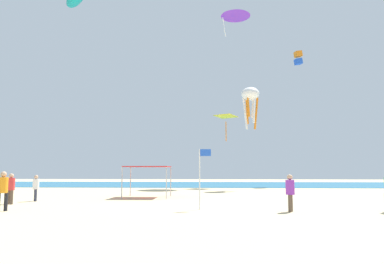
{
  "coord_description": "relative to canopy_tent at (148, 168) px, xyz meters",
  "views": [
    {
      "loc": [
        1.99,
        -20.36,
        1.99
      ],
      "look_at": [
        0.38,
        8.67,
        5.06
      ],
      "focal_mm": 33.48,
      "sensor_mm": 36.0,
      "label": 1
    }
  ],
  "objects": [
    {
      "name": "ground",
      "position": [
        2.69,
        -5.61,
        -2.18
      ],
      "size": [
        110.0,
        110.0,
        0.1
      ],
      "primitive_type": "cube",
      "color": "#D1BA8C"
    },
    {
      "name": "ocean_strip",
      "position": [
        2.69,
        23.11,
        -2.11
      ],
      "size": [
        110.0,
        19.0,
        0.03
      ],
      "primitive_type": "cube",
      "color": "#1E6B93",
      "rests_on": "ground"
    },
    {
      "name": "canopy_tent",
      "position": [
        0.0,
        0.0,
        0.0
      ],
      "size": [
        3.17,
        2.69,
        2.25
      ],
      "color": "#B2B2B7",
      "rests_on": "ground"
    },
    {
      "name": "person_near_tent",
      "position": [
        -7.0,
        -5.59,
        -1.09
      ],
      "size": [
        0.42,
        0.42,
        1.77
      ],
      "rotation": [
        0.0,
        0.0,
        2.55
      ],
      "color": "brown",
      "rests_on": "ground"
    },
    {
      "name": "person_leftmost",
      "position": [
        -6.54,
        -3.55,
        -1.16
      ],
      "size": [
        0.39,
        0.39,
        1.65
      ],
      "rotation": [
        0.0,
        0.0,
        5.3
      ],
      "color": "#33384C",
      "rests_on": "ground"
    },
    {
      "name": "person_rightmost",
      "position": [
        -5.47,
        -8.96,
        -1.01
      ],
      "size": [
        0.5,
        0.45,
        1.91
      ],
      "rotation": [
        0.0,
        0.0,
        0.21
      ],
      "color": "black",
      "rests_on": "ground"
    },
    {
      "name": "person_far_shore",
      "position": [
        8.4,
        -8.48,
        -1.09
      ],
      "size": [
        0.42,
        0.45,
        1.77
      ],
      "rotation": [
        0.0,
        0.0,
        1.17
      ],
      "color": "brown",
      "rests_on": "ground"
    },
    {
      "name": "banner_flag",
      "position": [
        4.13,
        -7.7,
        -0.26
      ],
      "size": [
        0.61,
        0.06,
        3.03
      ],
      "color": "silver",
      "rests_on": "ground"
    },
    {
      "name": "kite_diamond_yellow",
      "position": [
        6.34,
        15.19,
        5.87
      ],
      "size": [
        2.96,
        2.96,
        2.99
      ],
      "rotation": [
        0.0,
        0.0,
        5.73
      ],
      "color": "yellow"
    },
    {
      "name": "kite_box_orange",
      "position": [
        16.46,
        21.91,
        14.96
      ],
      "size": [
        1.13,
        1.05,
        1.92
      ],
      "rotation": [
        0.0,
        0.0,
        4.95
      ],
      "color": "orange"
    },
    {
      "name": "kite_delta_purple",
      "position": [
        7.91,
        19.53,
        20.35
      ],
      "size": [
        5.09,
        5.1,
        3.08
      ],
      "rotation": [
        0.0,
        0.0,
        5.87
      ],
      "color": "purple"
    },
    {
      "name": "kite_octopus_white",
      "position": [
        8.71,
        10.84,
        7.48
      ],
      "size": [
        2.52,
        2.52,
        4.41
      ],
      "rotation": [
        0.0,
        0.0,
        1.09
      ],
      "color": "white"
    }
  ]
}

